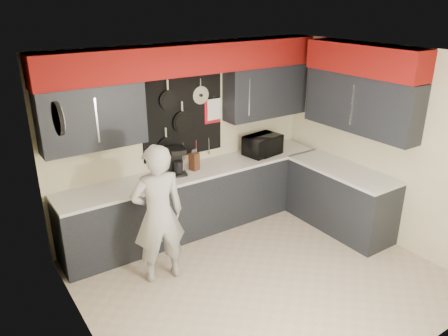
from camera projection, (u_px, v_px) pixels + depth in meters
ground at (261, 277)px, 5.25m from camera, size 4.00×4.00×0.00m
back_wall_assembly at (191, 89)px, 5.75m from camera, size 4.00×0.36×2.60m
right_wall_assembly at (364, 95)px, 5.70m from camera, size 0.36×3.50×2.60m
left_wall_assembly at (82, 224)px, 3.74m from camera, size 0.05×3.50×2.60m
base_cabinets at (239, 199)px, 6.21m from camera, size 3.95×2.20×0.92m
microwave at (263, 145)px, 6.52m from camera, size 0.59×0.44×0.30m
knife_block at (194, 161)px, 5.96m from camera, size 0.14×0.14×0.25m
utensil_crock at (179, 167)px, 5.89m from camera, size 0.13×0.13×0.16m
coffee_maker at (177, 160)px, 5.81m from camera, size 0.26×0.29×0.37m
person at (158, 215)px, 4.95m from camera, size 0.67×0.50×1.68m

